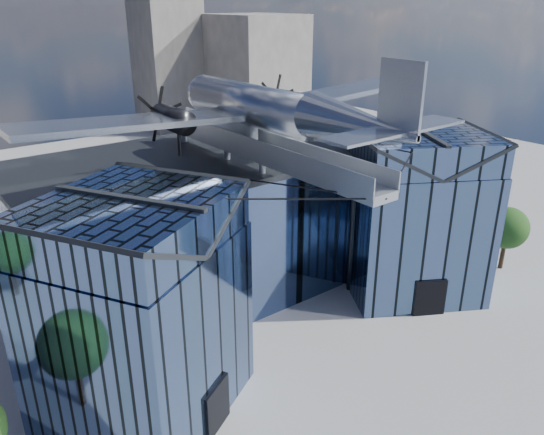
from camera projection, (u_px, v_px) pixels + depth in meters
ground_plane at (291, 328)px, 34.81m from camera, size 120.00×120.00×0.00m
museum at (239, 223)px, 36.97m from camera, size 32.88×24.50×17.60m
bg_towers at (53, 83)px, 68.79m from camera, size 77.00×24.50×26.00m
tree_plaza_e at (507, 228)px, 41.32m from camera, size 3.90×3.90×5.14m
tree_side_e at (491, 171)px, 54.79m from camera, size 4.49×4.49×5.31m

